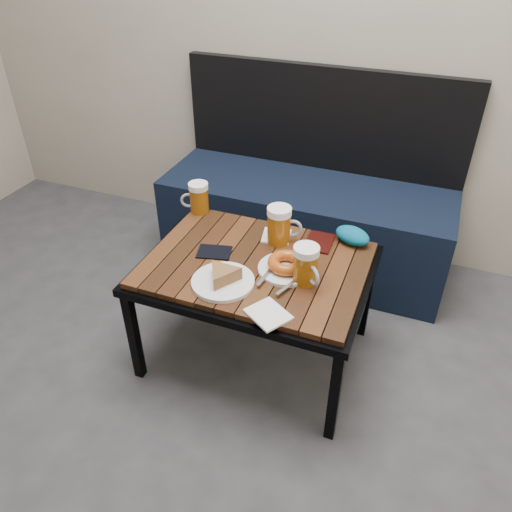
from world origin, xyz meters
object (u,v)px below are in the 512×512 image
(cafe_table, at_px, (256,272))
(beer_mug_centre, at_px, (280,225))
(passport_navy, at_px, (214,252))
(knit_pouch, at_px, (352,235))
(beer_mug_left, at_px, (198,198))
(plate_bagel, at_px, (286,265))
(bench, at_px, (306,215))
(beer_mug_right, at_px, (306,265))
(plate_pie, at_px, (223,278))
(passport_burgundy, at_px, (319,242))

(cafe_table, relative_size, beer_mug_centre, 5.57)
(beer_mug_centre, height_order, passport_navy, beer_mug_centre)
(cafe_table, height_order, passport_navy, passport_navy)
(cafe_table, height_order, knit_pouch, knit_pouch)
(beer_mug_left, relative_size, plate_bagel, 0.51)
(bench, relative_size, beer_mug_right, 9.73)
(beer_mug_left, relative_size, beer_mug_right, 0.93)
(beer_mug_right, distance_m, plate_pie, 0.29)
(beer_mug_centre, distance_m, passport_navy, 0.27)
(beer_mug_right, distance_m, passport_burgundy, 0.26)
(plate_pie, bearing_deg, bench, 86.70)
(beer_mug_centre, xyz_separation_m, plate_pie, (-0.10, -0.32, -0.05))
(passport_burgundy, bearing_deg, beer_mug_centre, -163.78)
(bench, height_order, passport_burgundy, bench)
(beer_mug_right, bearing_deg, cafe_table, -150.29)
(cafe_table, distance_m, passport_navy, 0.18)
(beer_mug_left, height_order, plate_pie, beer_mug_left)
(beer_mug_left, distance_m, passport_burgundy, 0.55)
(passport_navy, bearing_deg, beer_mug_centre, 114.50)
(plate_pie, xyz_separation_m, passport_burgundy, (0.25, 0.37, -0.02))
(beer_mug_centre, relative_size, passport_navy, 1.19)
(cafe_table, distance_m, knit_pouch, 0.40)
(plate_pie, bearing_deg, beer_mug_left, 125.76)
(beer_mug_right, bearing_deg, beer_mug_centre, 171.19)
(bench, xyz_separation_m, beer_mug_centre, (0.05, -0.56, 0.28))
(beer_mug_left, xyz_separation_m, passport_burgundy, (0.55, -0.05, -0.06))
(beer_mug_left, bearing_deg, plate_bagel, 128.18)
(cafe_table, xyz_separation_m, passport_burgundy, (0.18, 0.21, 0.05))
(bench, bearing_deg, cafe_table, -89.16)
(beer_mug_right, bearing_deg, plate_pie, -114.26)
(cafe_table, relative_size, beer_mug_right, 5.84)
(cafe_table, bearing_deg, beer_mug_left, 144.46)
(plate_bagel, distance_m, passport_burgundy, 0.23)
(beer_mug_centre, bearing_deg, plate_bagel, -83.66)
(beer_mug_centre, distance_m, passport_burgundy, 0.17)
(beer_mug_centre, bearing_deg, beer_mug_right, -71.04)
(cafe_table, height_order, plate_bagel, plate_bagel)
(bench, distance_m, plate_bagel, 0.78)
(bench, xyz_separation_m, cafe_table, (0.01, -0.73, 0.16))
(knit_pouch, bearing_deg, plate_pie, -130.84)
(cafe_table, bearing_deg, plate_bagel, -4.36)
(bench, bearing_deg, plate_pie, -93.30)
(passport_navy, bearing_deg, knit_pouch, 105.08)
(beer_mug_left, height_order, beer_mug_right, beer_mug_right)
(passport_burgundy, bearing_deg, beer_mug_right, -87.81)
(beer_mug_right, height_order, passport_burgundy, beer_mug_right)
(cafe_table, xyz_separation_m, passport_navy, (-0.17, -0.00, 0.05))
(beer_mug_right, relative_size, passport_navy, 1.14)
(passport_navy, xyz_separation_m, knit_pouch, (0.47, 0.26, 0.03))
(beer_mug_right, relative_size, passport_burgundy, 1.01)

